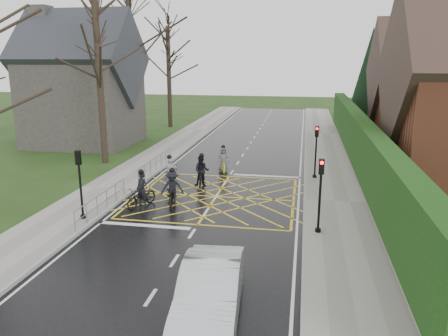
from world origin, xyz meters
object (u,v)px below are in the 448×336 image
(cyclist_front, at_px, (170,176))
(cyclist_lead, at_px, (223,163))
(cyclist_rear, at_px, (142,195))
(car, at_px, (210,291))
(cyclist_mid, at_px, (172,192))
(cyclist_back, at_px, (202,174))

(cyclist_front, height_order, cyclist_lead, cyclist_front)
(cyclist_lead, bearing_deg, cyclist_rear, -128.62)
(cyclist_front, bearing_deg, car, -88.62)
(cyclist_mid, bearing_deg, car, -80.36)
(cyclist_mid, height_order, cyclist_front, cyclist_front)
(cyclist_back, relative_size, car, 0.41)
(cyclist_lead, bearing_deg, car, -99.15)
(cyclist_rear, distance_m, cyclist_back, 4.40)
(cyclist_rear, bearing_deg, cyclist_lead, 92.19)
(cyclist_front, bearing_deg, cyclist_back, 1.43)
(cyclist_rear, height_order, cyclist_back, cyclist_back)
(cyclist_mid, height_order, cyclist_lead, cyclist_mid)
(cyclist_rear, xyz_separation_m, cyclist_back, (2.07, 3.89, 0.11))
(cyclist_front, bearing_deg, cyclist_lead, 39.79)
(cyclist_rear, height_order, cyclist_front, cyclist_front)
(cyclist_front, height_order, car, cyclist_front)
(cyclist_front, relative_size, cyclist_lead, 1.04)
(cyclist_back, relative_size, cyclist_front, 0.99)
(cyclist_rear, bearing_deg, cyclist_mid, 40.85)
(cyclist_back, xyz_separation_m, car, (3.16, -12.34, 0.06))
(cyclist_back, bearing_deg, cyclist_front, -164.01)
(cyclist_rear, distance_m, cyclist_mid, 1.47)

